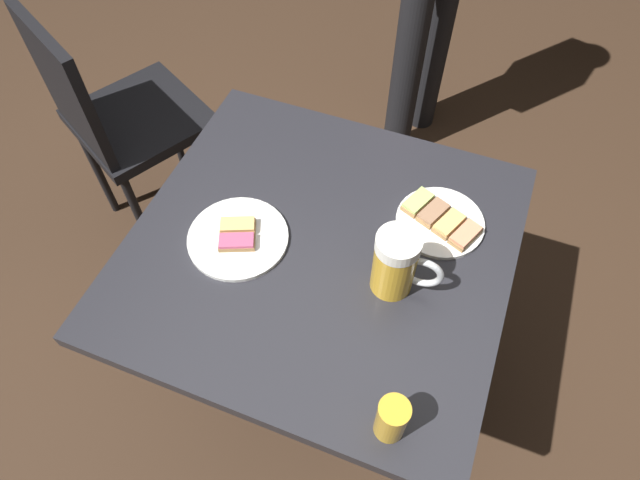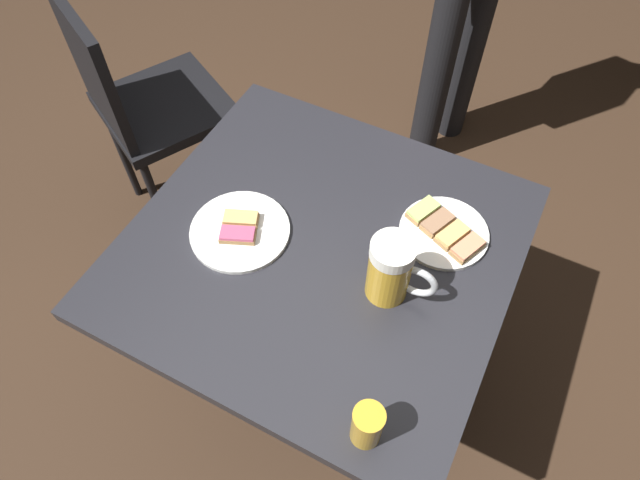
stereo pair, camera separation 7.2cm
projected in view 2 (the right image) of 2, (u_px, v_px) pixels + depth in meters
ground_plane at (320, 370)px, 1.80m from camera, size 6.00×6.00×0.00m
cafe_table at (320, 278)px, 1.33m from camera, size 0.79×0.82×0.72m
plate_near at (444, 231)px, 1.22m from camera, size 0.20×0.20×0.03m
plate_far at (240, 230)px, 1.23m from camera, size 0.22×0.22×0.03m
beer_mug at (392, 270)px, 1.08m from camera, size 0.09×0.14×0.16m
beer_glass_small at (367, 425)px, 0.94m from camera, size 0.06×0.06×0.10m
cafe_chair at (144, 104)px, 1.75m from camera, size 0.51×0.51×0.89m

